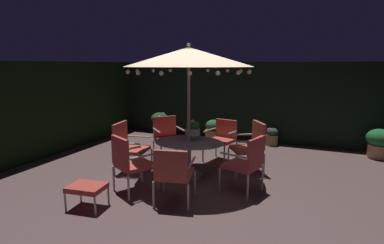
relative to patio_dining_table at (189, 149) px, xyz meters
The scene contains 18 objects.
ground_plane 0.71m from the patio_dining_table, 46.65° to the right, with size 8.55×7.98×0.02m, color brown.
hedge_backdrop_rear 3.60m from the patio_dining_table, 85.35° to the left, with size 8.55×0.30×2.29m, color black.
hedge_backdrop_left 3.89m from the patio_dining_table, behind, with size 0.30×7.98×2.29m, color black.
patio_dining_table is the anchor object (origin of this frame).
patio_umbrella 1.78m from the patio_dining_table, 67.15° to the left, with size 2.46×2.46×2.61m.
centerpiece_planter 0.41m from the patio_dining_table, 85.21° to the left, with size 0.30×0.30×0.41m.
patio_chair_north 1.31m from the patio_dining_table, 16.09° to the right, with size 0.72×0.70×1.01m.
patio_chair_northeast 1.31m from the patio_dining_table, 34.19° to the left, with size 0.83×0.84×1.05m.
patio_chair_east 1.30m from the patio_dining_table, 76.92° to the left, with size 0.72×0.72×0.94m.
patio_chair_southeast 1.31m from the patio_dining_table, 136.75° to the left, with size 0.86×0.86×0.99m.
patio_chair_south 1.31m from the patio_dining_table, behind, with size 0.71×0.74×1.03m.
patio_chair_southwest 1.31m from the patio_dining_table, 117.84° to the right, with size 0.81×0.81×1.02m.
patio_chair_west 1.30m from the patio_dining_table, 77.13° to the right, with size 0.71×0.75×0.95m.
ottoman_footrest 2.13m from the patio_dining_table, 114.99° to the right, with size 0.60×0.49×0.38m.
potted_plant_right_near 2.94m from the patio_dining_table, 99.43° to the left, with size 0.49×0.49×0.64m.
potted_plant_back_left 3.65m from the patio_dining_table, 128.17° to the left, with size 0.53×0.53×0.75m.
potted_plant_left_near 4.73m from the patio_dining_table, 38.22° to the left, with size 0.61×0.61×0.70m.
potted_plant_front_corner 3.32m from the patio_dining_table, 69.40° to the left, with size 0.32×0.32×0.49m.
Camera 1 is at (2.09, -5.11, 2.22)m, focal length 28.79 mm.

